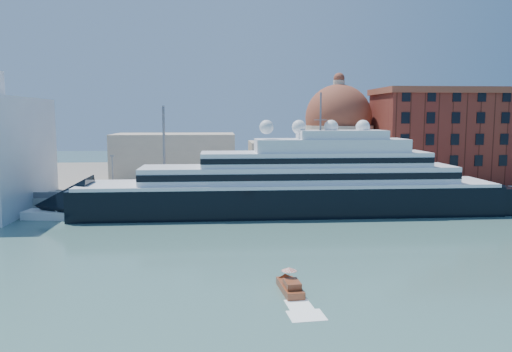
{
  "coord_description": "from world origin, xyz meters",
  "views": [
    {
      "loc": [
        -9.23,
        -69.29,
        18.48
      ],
      "look_at": [
        -2.42,
        18.0,
        7.88
      ],
      "focal_mm": 35.0,
      "sensor_mm": 36.0,
      "label": 1
    }
  ],
  "objects": [
    {
      "name": "ground",
      "position": [
        0.0,
        0.0,
        0.0
      ],
      "size": [
        400.0,
        400.0,
        0.0
      ],
      "primitive_type": "plane",
      "color": "#365E56",
      "rests_on": "ground"
    },
    {
      "name": "quay",
      "position": [
        0.0,
        34.0,
        1.25
      ],
      "size": [
        180.0,
        10.0,
        2.5
      ],
      "primitive_type": "cube",
      "color": "gray",
      "rests_on": "ground"
    },
    {
      "name": "land",
      "position": [
        0.0,
        75.0,
        1.0
      ],
      "size": [
        260.0,
        72.0,
        2.0
      ],
      "primitive_type": "cube",
      "color": "slate",
      "rests_on": "ground"
    },
    {
      "name": "quay_fence",
      "position": [
        0.0,
        29.5,
        3.1
      ],
      "size": [
        180.0,
        0.1,
        1.2
      ],
      "primitive_type": "cube",
      "color": "slate",
      "rests_on": "quay"
    },
    {
      "name": "superyacht",
      "position": [
        1.55,
        23.0,
        4.59
      ],
      "size": [
        89.08,
        12.35,
        26.62
      ],
      "color": "black",
      "rests_on": "ground"
    },
    {
      "name": "service_barge",
      "position": [
        -37.61,
        21.81,
        0.8
      ],
      "size": [
        12.84,
        5.77,
        2.79
      ],
      "rotation": [
        0.0,
        0.0,
        -0.14
      ],
      "color": "white",
      "rests_on": "ground"
    },
    {
      "name": "water_taxi",
      "position": [
        -1.68,
        -19.04,
        0.64
      ],
      "size": [
        2.36,
        5.72,
        2.65
      ],
      "rotation": [
        0.0,
        0.0,
        0.09
      ],
      "color": "brown",
      "rests_on": "ground"
    },
    {
      "name": "warehouse",
      "position": [
        52.0,
        52.0,
        13.79
      ],
      "size": [
        43.0,
        19.0,
        23.25
      ],
      "color": "maroon",
      "rests_on": "land"
    },
    {
      "name": "church",
      "position": [
        6.39,
        57.72,
        10.91
      ],
      "size": [
        66.0,
        18.0,
        25.5
      ],
      "color": "beige",
      "rests_on": "land"
    },
    {
      "name": "lamp_posts",
      "position": [
        -12.67,
        32.27,
        9.84
      ],
      "size": [
        120.8,
        2.4,
        18.0
      ],
      "color": "slate",
      "rests_on": "quay"
    }
  ]
}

